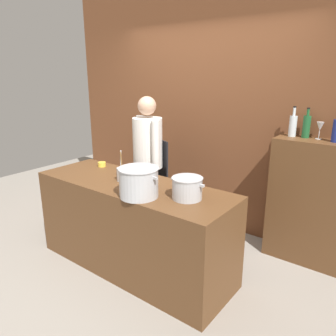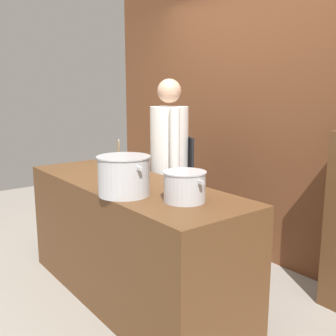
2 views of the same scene
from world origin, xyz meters
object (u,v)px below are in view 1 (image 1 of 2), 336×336
butter_jar (102,164)px  wine_glass_short (320,127)px  chef (148,157)px  stockpot_large (139,182)px  stockpot_small (187,188)px  utensil_crock (122,174)px  wine_bottle_green (306,126)px  wine_bottle_clear (293,125)px

butter_jar → wine_glass_short: bearing=27.9°
chef → wine_glass_short: chef is taller
stockpot_large → chef: bearing=126.6°
chef → stockpot_small: bearing=172.4°
chef → stockpot_small: 1.20m
utensil_crock → wine_bottle_green: (1.33, 1.26, 0.43)m
stockpot_small → wine_glass_short: bearing=61.3°
butter_jar → wine_glass_short: size_ratio=0.52×
utensil_crock → butter_jar: size_ratio=3.43×
wine_bottle_clear → wine_bottle_green: size_ratio=1.02×
stockpot_large → utensil_crock: size_ratio=1.34×
chef → stockpot_large: 1.09m
stockpot_large → wine_bottle_green: bearing=58.1°
wine_bottle_clear → wine_bottle_green: (0.13, 0.02, 0.00)m
chef → wine_bottle_clear: (1.44, 0.58, 0.44)m
stockpot_large → stockpot_small: size_ratio=1.24×
stockpot_large → stockpot_small: bearing=31.0°
chef → wine_bottle_clear: size_ratio=5.45×
butter_jar → chef: bearing=57.0°
wine_glass_short → stockpot_small: bearing=-118.7°
stockpot_large → wine_bottle_clear: wine_bottle_clear is taller
wine_bottle_green → stockpot_large: bearing=-121.9°
wine_glass_short → butter_jar: bearing=-152.1°
stockpot_small → wine_bottle_green: (0.56, 1.26, 0.41)m
stockpot_small → stockpot_large: bearing=-149.0°
chef → butter_jar: bearing=83.0°
wine_bottle_clear → wine_glass_short: bearing=3.8°
wine_glass_short → wine_bottle_green: bearing=-179.6°
stockpot_small → butter_jar: bearing=170.8°
stockpot_small → wine_bottle_green: size_ratio=1.09×
wine_bottle_clear → wine_glass_short: size_ratio=1.80×
utensil_crock → wine_glass_short: (1.45, 1.26, 0.44)m
stockpot_small → utensil_crock: utensil_crock is taller
wine_bottle_clear → wine_bottle_green: bearing=7.0°
butter_jar → wine_glass_short: (1.98, 1.05, 0.48)m
stockpot_large → wine_bottle_green: wine_bottle_green is taller
wine_glass_short → wine_bottle_clear: bearing=-176.2°
butter_jar → wine_bottle_clear: 2.07m
stockpot_large → wine_bottle_green: 1.77m
stockpot_large → wine_glass_short: bearing=54.7°
wine_bottle_green → butter_jar: bearing=-150.6°
wine_bottle_clear → wine_glass_short: wine_bottle_clear is taller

